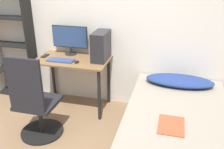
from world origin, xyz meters
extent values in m
cube|color=silver|center=(0.00, 1.35, 1.25)|extent=(8.00, 0.05, 2.50)
cube|color=brown|center=(-0.25, 1.04, 0.72)|extent=(0.98, 0.57, 0.02)
cylinder|color=black|center=(-0.69, 0.81, 0.35)|extent=(0.04, 0.04, 0.71)
cylinder|color=black|center=(0.19, 0.81, 0.35)|extent=(0.04, 0.04, 0.71)
cylinder|color=black|center=(-0.69, 1.28, 0.35)|extent=(0.04, 0.04, 0.71)
cylinder|color=black|center=(0.19, 1.28, 0.35)|extent=(0.04, 0.04, 0.71)
cube|color=black|center=(-0.96, 1.20, 0.81)|extent=(0.02, 0.24, 1.61)
cube|color=black|center=(-1.32, 1.20, 0.01)|extent=(0.70, 0.24, 0.02)
cube|color=black|center=(-1.32, 1.20, 0.41)|extent=(0.70, 0.24, 0.02)
cube|color=black|center=(-1.32, 1.20, 0.81)|extent=(0.70, 0.24, 0.02)
cube|color=black|center=(-1.32, 1.20, 1.20)|extent=(0.70, 0.24, 0.02)
cube|color=beige|center=(-1.61, 1.20, 0.19)|extent=(0.03, 0.21, 0.35)
cylinder|color=black|center=(-0.41, 0.35, 0.01)|extent=(0.51, 0.51, 0.03)
cylinder|color=black|center=(-0.41, 0.35, 0.22)|extent=(0.05, 0.05, 0.37)
cube|color=black|center=(-0.41, 0.35, 0.42)|extent=(0.44, 0.44, 0.04)
cube|color=black|center=(-0.41, 0.15, 0.74)|extent=(0.40, 0.04, 0.60)
cube|color=#4C3D2D|center=(1.16, 0.40, 0.11)|extent=(1.09, 1.85, 0.23)
cube|color=gray|center=(1.16, 0.40, 0.37)|extent=(1.06, 1.82, 0.28)
ellipsoid|color=navy|center=(1.16, 1.07, 0.56)|extent=(0.83, 0.36, 0.11)
cube|color=#B24C2D|center=(1.10, 0.15, 0.51)|extent=(0.24, 0.32, 0.01)
cylinder|color=black|center=(-0.35, 1.23, 0.73)|extent=(0.17, 0.17, 0.01)
cylinder|color=black|center=(-0.35, 1.23, 0.79)|extent=(0.04, 0.04, 0.10)
cube|color=black|center=(-0.35, 1.23, 0.98)|extent=(0.51, 0.01, 0.30)
cube|color=navy|center=(-0.35, 1.22, 0.98)|extent=(0.49, 0.01, 0.28)
cube|color=#33477A|center=(-0.37, 0.93, 0.74)|extent=(0.35, 0.14, 0.02)
cube|color=#232328|center=(0.13, 1.12, 0.92)|extent=(0.18, 0.37, 0.38)
ellipsoid|color=black|center=(-0.14, 0.93, 0.74)|extent=(0.06, 0.09, 0.02)
cube|color=black|center=(-0.66, 1.05, 0.73)|extent=(0.07, 0.14, 0.01)
camera|label=1|loc=(1.05, -1.87, 1.89)|focal=40.00mm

